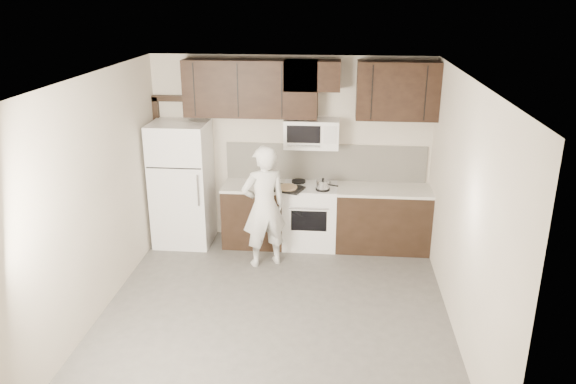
# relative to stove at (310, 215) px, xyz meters

# --- Properties ---
(floor) EXTENTS (4.50, 4.50, 0.00)m
(floor) POSITION_rel_stove_xyz_m (-0.30, -1.94, -0.46)
(floor) COLOR #52504D
(floor) RESTS_ON ground
(back_wall) EXTENTS (4.00, 0.00, 4.00)m
(back_wall) POSITION_rel_stove_xyz_m (-0.30, 0.31, 0.89)
(back_wall) COLOR #BFB4A2
(back_wall) RESTS_ON ground
(ceiling) EXTENTS (4.50, 4.50, 0.00)m
(ceiling) POSITION_rel_stove_xyz_m (-0.30, -1.94, 2.24)
(ceiling) COLOR white
(ceiling) RESTS_ON back_wall
(counter_run) EXTENTS (2.95, 0.64, 0.91)m
(counter_run) POSITION_rel_stove_xyz_m (0.30, 0.00, -0.00)
(counter_run) COLOR black
(counter_run) RESTS_ON floor
(stove) EXTENTS (0.76, 0.66, 0.94)m
(stove) POSITION_rel_stove_xyz_m (0.00, 0.00, 0.00)
(stove) COLOR white
(stove) RESTS_ON floor
(backsplash) EXTENTS (2.90, 0.02, 0.54)m
(backsplash) POSITION_rel_stove_xyz_m (0.20, 0.30, 0.72)
(backsplash) COLOR beige
(backsplash) RESTS_ON counter_run
(upper_cabinets) EXTENTS (3.48, 0.35, 0.78)m
(upper_cabinets) POSITION_rel_stove_xyz_m (-0.09, 0.14, 1.82)
(upper_cabinets) COLOR black
(upper_cabinets) RESTS_ON back_wall
(microwave) EXTENTS (0.76, 0.42, 0.40)m
(microwave) POSITION_rel_stove_xyz_m (-0.00, 0.12, 1.19)
(microwave) COLOR white
(microwave) RESTS_ON upper_cabinets
(refrigerator) EXTENTS (0.80, 0.76, 1.80)m
(refrigerator) POSITION_rel_stove_xyz_m (-1.85, -0.05, 0.44)
(refrigerator) COLOR white
(refrigerator) RESTS_ON floor
(door_trim) EXTENTS (0.50, 0.08, 2.12)m
(door_trim) POSITION_rel_stove_xyz_m (-2.22, 0.27, 0.79)
(door_trim) COLOR black
(door_trim) RESTS_ON floor
(saucepan) EXTENTS (0.31, 0.19, 0.18)m
(saucepan) POSITION_rel_stove_xyz_m (0.18, -0.15, 0.52)
(saucepan) COLOR silver
(saucepan) RESTS_ON stove
(baking_tray) EXTENTS (0.52, 0.45, 0.02)m
(baking_tray) POSITION_rel_stove_xyz_m (-0.32, -0.18, 0.46)
(baking_tray) COLOR black
(baking_tray) RESTS_ON counter_run
(pizza) EXTENTS (0.38, 0.38, 0.02)m
(pizza) POSITION_rel_stove_xyz_m (-0.32, -0.18, 0.48)
(pizza) COLOR tan
(pizza) RESTS_ON baking_tray
(person) EXTENTS (0.72, 0.63, 1.67)m
(person) POSITION_rel_stove_xyz_m (-0.58, -0.67, 0.38)
(person) COLOR white
(person) RESTS_ON floor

